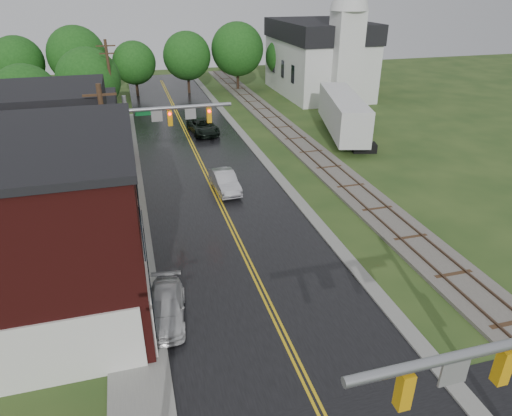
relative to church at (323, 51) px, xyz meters
name	(u,v)px	position (x,y,z in m)	size (l,w,h in m)	color
main_road	(205,173)	(-20.00, -23.74, -5.83)	(10.00, 90.00, 0.02)	black
curb_right	(253,147)	(-14.60, -18.74, -5.83)	(0.80, 70.00, 0.12)	gray
sidewalk_left	(129,208)	(-26.20, -28.74, -5.83)	(2.40, 50.00, 0.12)	gray
yellow_house	(46,166)	(-31.00, -27.74, -2.63)	(8.00, 7.00, 6.40)	tan
darkred_building	(75,139)	(-30.00, -18.74, -3.63)	(7.00, 6.00, 4.40)	#3F0F0C
church	(323,51)	(0.00, 0.00, 0.00)	(10.40, 18.40, 20.00)	silver
railroad	(299,142)	(-10.00, -18.74, -5.73)	(3.20, 80.00, 0.30)	#59544C
traffic_signal_far	(160,126)	(-23.47, -26.74, -0.86)	(7.34, 0.43, 7.20)	gray
utility_pole_b	(109,159)	(-26.80, -31.74, -1.11)	(1.80, 0.28, 9.00)	#382616
utility_pole_c	(111,85)	(-26.80, -9.74, -1.11)	(1.80, 0.28, 9.00)	#382616
tree_left_c	(28,100)	(-33.85, -13.84, -1.32)	(6.00, 6.00, 7.65)	black
tree_left_e	(90,81)	(-28.85, -7.84, -1.02)	(6.40, 6.40, 8.16)	black
suv_dark	(203,127)	(-18.35, -13.15, -5.10)	(2.42, 5.26, 1.46)	black
sedan_silver	(225,182)	(-19.20, -27.63, -5.12)	(1.51, 4.34, 1.43)	#B1B0B5
pickup_white	(166,308)	(-24.80, -41.00, -5.23)	(1.70, 4.18, 1.21)	silver
semi_trailer	(343,113)	(-5.18, -17.81, -3.44)	(6.04, 13.31, 4.06)	black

